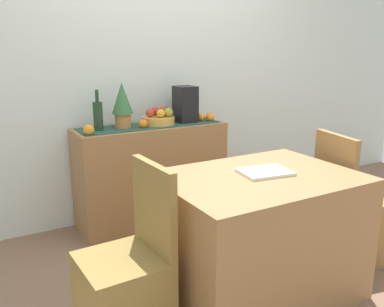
{
  "coord_description": "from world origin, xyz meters",
  "views": [
    {
      "loc": [
        -1.5,
        -2.09,
        1.44
      ],
      "look_at": [
        -0.08,
        0.39,
        0.7
      ],
      "focal_mm": 38.52,
      "sensor_mm": 36.0,
      "label": 1
    }
  ],
  "objects": [
    {
      "name": "apple_right",
      "position": [
        -0.09,
        0.88,
        0.92
      ],
      "size": [
        0.07,
        0.07,
        0.07
      ],
      "primitive_type": "sphere",
      "color": "gold",
      "rests_on": "fruit_bowl"
    },
    {
      "name": "dining_table",
      "position": [
        -0.07,
        -0.36,
        0.37
      ],
      "size": [
        1.1,
        0.81,
        0.74
      ],
      "primitive_type": "cube",
      "color": "#9C7146",
      "rests_on": "ground"
    },
    {
      "name": "chair_near_window",
      "position": [
        -0.88,
        -0.36,
        0.27
      ],
      "size": [
        0.42,
        0.42,
        0.9
      ],
      "color": "olive",
      "rests_on": "ground"
    },
    {
      "name": "apple_front",
      "position": [
        -0.02,
        0.88,
        0.93
      ],
      "size": [
        0.07,
        0.07,
        0.07
      ],
      "primitive_type": "sphere",
      "color": "#9A9D2E",
      "rests_on": "fruit_bowl"
    },
    {
      "name": "orange_loose_far",
      "position": [
        0.3,
        0.89,
        0.86
      ],
      "size": [
        0.07,
        0.07,
        0.07
      ],
      "primitive_type": "sphere",
      "color": "orange",
      "rests_on": "sideboard_console"
    },
    {
      "name": "room_wall_rear",
      "position": [
        0.0,
        1.18,
        1.35
      ],
      "size": [
        6.4,
        0.06,
        2.7
      ],
      "primitive_type": "cube",
      "color": "silver",
      "rests_on": "ground"
    },
    {
      "name": "apple_upper",
      "position": [
        -0.08,
        1.0,
        0.93
      ],
      "size": [
        0.07,
        0.07,
        0.07
      ],
      "primitive_type": "sphere",
      "color": "red",
      "rests_on": "fruit_bowl"
    },
    {
      "name": "orange_loose_mid",
      "position": [
        -0.25,
        0.85,
        0.86
      ],
      "size": [
        0.07,
        0.07,
        0.07
      ],
      "primitive_type": "sphere",
      "color": "orange",
      "rests_on": "sideboard_console"
    },
    {
      "name": "ground_plane",
      "position": [
        0.0,
        0.0,
        -0.01
      ],
      "size": [
        6.4,
        6.4,
        0.02
      ],
      "primitive_type": "cube",
      "color": "#80614C",
      "rests_on": "ground"
    },
    {
      "name": "chair_by_corner",
      "position": [
        0.74,
        -0.36,
        0.27
      ],
      "size": [
        0.47,
        0.47,
        0.9
      ],
      "color": "olive",
      "rests_on": "ground"
    },
    {
      "name": "orange_loose_near_bowl",
      "position": [
        -0.7,
        0.8,
        0.86
      ],
      "size": [
        0.08,
        0.08,
        0.08
      ],
      "primitive_type": "sphere",
      "color": "orange",
      "rests_on": "sideboard_console"
    },
    {
      "name": "apple_rear",
      "position": [
        -0.15,
        0.94,
        0.93
      ],
      "size": [
        0.07,
        0.07,
        0.07
      ],
      "primitive_type": "sphere",
      "color": "#B93C29",
      "rests_on": "fruit_bowl"
    },
    {
      "name": "wine_bottle",
      "position": [
        -0.59,
        0.92,
        0.94
      ],
      "size": [
        0.07,
        0.07,
        0.31
      ],
      "color": "#203A24",
      "rests_on": "sideboard_console"
    },
    {
      "name": "sideboard_console",
      "position": [
        -0.16,
        0.92,
        0.41
      ],
      "size": [
        1.23,
        0.42,
        0.82
      ],
      "primitive_type": "cube",
      "color": "#9A6E44",
      "rests_on": "ground"
    },
    {
      "name": "orange_loose_end",
      "position": [
        0.37,
        0.85,
        0.86
      ],
      "size": [
        0.08,
        0.08,
        0.08
      ],
      "primitive_type": "sphere",
      "color": "orange",
      "rests_on": "sideboard_console"
    },
    {
      "name": "table_runner",
      "position": [
        -0.16,
        0.92,
        0.83
      ],
      "size": [
        1.15,
        0.32,
        0.01
      ],
      "primitive_type": "cube",
      "color": "#244A3E",
      "rests_on": "sideboard_console"
    },
    {
      "name": "coffee_maker",
      "position": [
        0.16,
        0.92,
        0.98
      ],
      "size": [
        0.16,
        0.18,
        0.3
      ],
      "primitive_type": "cube",
      "color": "black",
      "rests_on": "sideboard_console"
    },
    {
      "name": "open_book",
      "position": [
        -0.02,
        -0.35,
        0.75
      ],
      "size": [
        0.31,
        0.25,
        0.02
      ],
      "primitive_type": "cube",
      "rotation": [
        0.0,
        0.0,
        -0.15
      ],
      "color": "white",
      "rests_on": "dining_table"
    },
    {
      "name": "potted_plant",
      "position": [
        -0.39,
        0.92,
        1.02
      ],
      "size": [
        0.16,
        0.16,
        0.36
      ],
      "color": "#BA7942",
      "rests_on": "sideboard_console"
    },
    {
      "name": "fruit_bowl",
      "position": [
        -0.09,
        0.92,
        0.86
      ],
      "size": [
        0.26,
        0.26,
        0.06
      ],
      "primitive_type": "cylinder",
      "color": "gold",
      "rests_on": "table_runner"
    },
    {
      "name": "apple_center",
      "position": [
        -0.02,
        0.96,
        0.93
      ],
      "size": [
        0.08,
        0.08,
        0.08
      ],
      "primitive_type": "sphere",
      "color": "#AF3B30",
      "rests_on": "fruit_bowl"
    }
  ]
}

